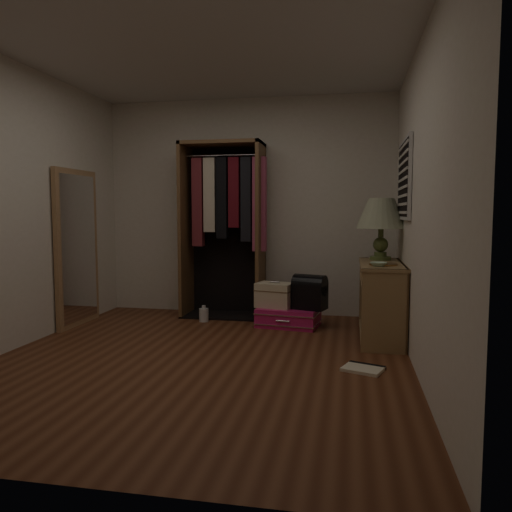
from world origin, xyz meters
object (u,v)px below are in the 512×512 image
Objects in this scene: black_bag at (310,291)px; open_wardrobe at (226,215)px; console_bookshelf at (381,298)px; white_jug at (204,315)px; floor_mirror at (77,248)px; train_case at (275,295)px; pink_suitcase at (288,317)px; table_lamp at (381,215)px.

open_wardrobe is at bearing 174.84° from black_bag.
console_bookshelf is 6.07× the size of white_jug.
white_jug is at bearing 17.04° from floor_mirror.
console_bookshelf reaches higher than train_case.
open_wardrobe is at bearing 161.10° from pink_suitcase.
black_bag is (2.52, 0.34, -0.46)m from floor_mirror.
open_wardrobe reaches higher than black_bag.
train_case is 1.13× the size of black_bag.
white_jug is (-0.82, 0.02, -0.26)m from train_case.
train_case is at bearing 10.04° from floor_mirror.
open_wardrobe reaches higher than console_bookshelf.
open_wardrobe is 1.21× the size of floor_mirror.
floor_mirror is 1.57m from white_jug.
white_jug is at bearing -115.20° from open_wardrobe.
black_bag is 0.62× the size of table_lamp.
black_bag is (0.23, -0.03, 0.29)m from pink_suitcase.
open_wardrobe is at bearing 156.86° from console_bookshelf.
floor_mirror reaches higher than black_bag.
pink_suitcase is 0.28m from train_case.
train_case is 0.39m from black_bag.
train_case is 1.42m from table_lamp.
table_lamp is (3.24, 0.30, 0.36)m from floor_mirror.
black_bag is 2.14× the size of white_jug.
pink_suitcase is at bearing 175.65° from table_lamp.
train_case is at bearing -173.95° from pink_suitcase.
table_lamp is (1.76, -0.47, 0.01)m from open_wardrobe.
black_bag reaches higher than pink_suitcase.
open_wardrobe reaches higher than floor_mirror.
open_wardrobe reaches higher than table_lamp.
white_jug is at bearing -168.43° from train_case.
pink_suitcase is 1.47m from table_lamp.
open_wardrobe is at bearing 161.99° from train_case.
table_lamp reaches higher than console_bookshelf.
black_bag is at bearing 7.47° from train_case.
pink_suitcase is 1.13× the size of table_lamp.
black_bag is at bearing 156.33° from console_bookshelf.
white_jug is at bearing 168.81° from console_bookshelf.
pink_suitcase is 1.82× the size of black_bag.
black_bag is 1.25m from white_jug.
console_bookshelf is 2.83× the size of black_bag.
open_wardrobe is 3.24× the size of table_lamp.
train_case is at bearing -31.28° from open_wardrobe.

